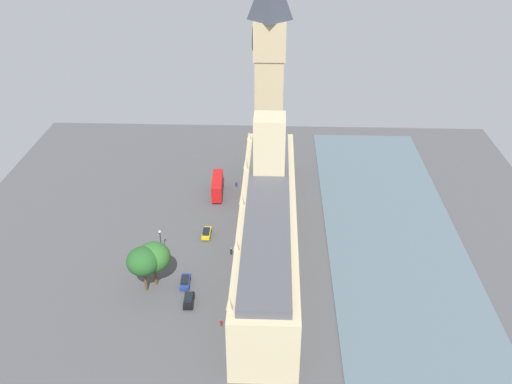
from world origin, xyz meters
name	(u,v)px	position (x,y,z in m)	size (l,w,h in m)	color
ground_plane	(258,254)	(0.00, 0.00, 0.00)	(141.11, 141.11, 0.00)	#4C4C4F
river_thames	(399,257)	(-30.63, 0.00, 0.12)	(30.45, 127.00, 0.25)	slate
parliament_building	(268,222)	(-1.99, -1.28, 7.70)	(11.92, 71.11, 27.17)	#CCBA8E
clock_tower	(269,67)	(-1.40, -39.63, 29.50)	(8.33, 8.33, 57.00)	tan
double_decker_bus_opposite_hall	(217,186)	(11.38, -25.41, 2.63)	(3.06, 10.61, 4.75)	red
car_yellow_cab_far_end	(207,233)	(12.07, -6.53, 0.89)	(1.91, 4.64, 1.74)	gold
car_blue_near_tower	(185,281)	(14.42, 10.91, 0.89)	(2.06, 4.78, 1.74)	navy
car_black_under_trees	(189,300)	(12.91, 16.43, 0.89)	(2.16, 4.62, 1.74)	black
pedestrian_leading	(236,184)	(6.80, -29.82, 0.71)	(0.67, 0.64, 1.58)	navy
pedestrian_corner	(221,323)	(6.06, 22.28, 0.67)	(0.62, 0.62, 1.50)	maroon
pedestrian_trailing	(231,251)	(5.91, 0.19, 0.75)	(0.51, 0.61, 1.66)	black
plane_tree_midblock	(153,257)	(20.35, 10.93, 6.82)	(6.81, 6.81, 9.73)	brown
plane_tree_kerbside	(143,261)	(21.96, 12.80, 7.15)	(6.51, 6.51, 9.94)	brown
street_lamp_by_river_gate	(160,237)	(21.24, 0.19, 4.10)	(0.56, 0.56, 5.81)	black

